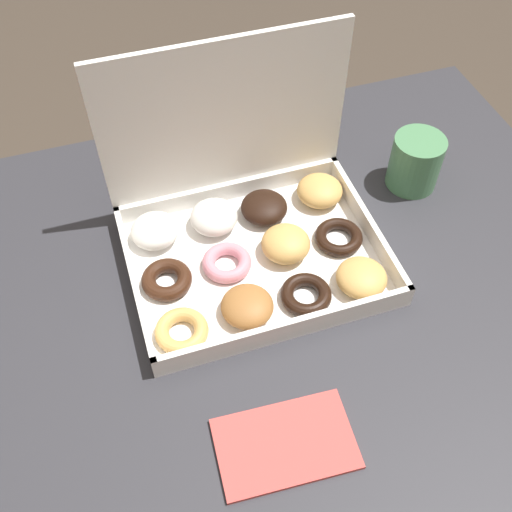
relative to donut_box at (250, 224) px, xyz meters
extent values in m
plane|color=#42382D|center=(-0.03, -0.10, -0.81)|extent=(8.00, 8.00, 0.00)
cube|color=#2D2D33|center=(-0.03, -0.10, -0.06)|extent=(1.05, 0.81, 0.03)
cylinder|color=#2D2D33|center=(0.45, 0.25, -0.44)|extent=(0.06, 0.06, 0.73)
cube|color=white|center=(0.00, -0.03, -0.04)|extent=(0.34, 0.26, 0.01)
cube|color=white|center=(0.00, -0.16, -0.02)|extent=(0.34, 0.01, 0.03)
cube|color=white|center=(0.00, 0.09, -0.02)|extent=(0.34, 0.01, 0.03)
cube|color=white|center=(-0.17, -0.03, -0.02)|extent=(0.01, 0.26, 0.03)
cube|color=white|center=(0.16, -0.03, -0.02)|extent=(0.01, 0.26, 0.03)
cube|color=white|center=(0.00, 0.10, 0.11)|extent=(0.34, 0.01, 0.23)
torus|color=tan|center=(-0.13, -0.12, -0.03)|extent=(0.07, 0.07, 0.02)
ellipsoid|color=#9E6633|center=(-0.04, -0.11, -0.02)|extent=(0.07, 0.07, 0.03)
torus|color=black|center=(0.04, -0.11, -0.03)|extent=(0.07, 0.07, 0.02)
ellipsoid|color=tan|center=(0.12, -0.12, -0.02)|extent=(0.07, 0.07, 0.03)
torus|color=#381E11|center=(-0.13, -0.03, -0.03)|extent=(0.07, 0.07, 0.02)
torus|color=pink|center=(-0.04, -0.03, -0.03)|extent=(0.07, 0.07, 0.02)
ellipsoid|color=tan|center=(0.04, -0.03, -0.02)|extent=(0.07, 0.07, 0.04)
torus|color=black|center=(0.12, -0.04, -0.03)|extent=(0.07, 0.07, 0.02)
ellipsoid|color=white|center=(-0.13, 0.05, -0.02)|extent=(0.07, 0.07, 0.03)
ellipsoid|color=white|center=(-0.04, 0.05, -0.02)|extent=(0.07, 0.07, 0.04)
ellipsoid|color=black|center=(0.04, 0.04, -0.02)|extent=(0.07, 0.07, 0.03)
ellipsoid|color=tan|center=(0.12, 0.05, -0.02)|extent=(0.07, 0.07, 0.03)
cylinder|color=#4C8456|center=(0.27, 0.04, 0.00)|extent=(0.08, 0.08, 0.08)
cylinder|color=black|center=(0.27, 0.04, 0.03)|extent=(0.06, 0.06, 0.01)
cube|color=#CC4C47|center=(-0.05, -0.29, -0.04)|extent=(0.16, 0.11, 0.01)
camera|label=1|loc=(-0.16, -0.52, 0.61)|focal=42.00mm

